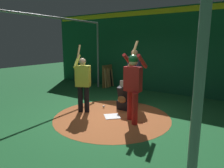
{
  "coord_description": "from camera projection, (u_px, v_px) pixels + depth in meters",
  "views": [
    {
      "loc": [
        4.56,
        3.01,
        2.06
      ],
      "look_at": [
        0.0,
        0.0,
        0.95
      ],
      "focal_mm": 32.54,
      "sensor_mm": 36.0,
      "label": 1
    }
  ],
  "objects": [
    {
      "name": "ground_plane",
      "position": [
        112.0,
        117.0,
        5.77
      ],
      "size": [
        27.32,
        27.32,
        0.0
      ],
      "primitive_type": "plane",
      "color": "#216633"
    },
    {
      "name": "dirt_circle",
      "position": [
        112.0,
        117.0,
        5.76
      ],
      "size": [
        3.28,
        3.28,
        0.01
      ],
      "primitive_type": "cylinder",
      "color": "#B76033",
      "rests_on": "ground"
    },
    {
      "name": "home_plate",
      "position": [
        112.0,
        116.0,
        5.76
      ],
      "size": [
        0.59,
        0.59,
        0.01
      ],
      "primitive_type": "cube",
      "rotation": [
        0.0,
        0.0,
        0.79
      ],
      "color": "white",
      "rests_on": "dirt_circle"
    },
    {
      "name": "batter",
      "position": [
        133.0,
        82.0,
        5.19
      ],
      "size": [
        0.68,
        0.49,
        2.12
      ],
      "color": "maroon",
      "rests_on": "ground"
    },
    {
      "name": "catcher",
      "position": [
        125.0,
        98.0,
        6.34
      ],
      "size": [
        0.58,
        0.4,
        0.95
      ],
      "color": "black",
      "rests_on": "ground"
    },
    {
      "name": "umpire",
      "position": [
        134.0,
        74.0,
        6.76
      ],
      "size": [
        0.23,
        0.49,
        1.85
      ],
      "color": "#4C4C51",
      "rests_on": "ground"
    },
    {
      "name": "visitor",
      "position": [
        83.0,
        81.0,
        6.0
      ],
      "size": [
        0.53,
        0.61,
        2.01
      ],
      "rotation": [
        0.0,
        0.0,
        0.4
      ],
      "color": "black",
      "rests_on": "ground"
    },
    {
      "name": "back_wall",
      "position": [
        160.0,
        51.0,
        8.41
      ],
      "size": [
        0.23,
        11.32,
        3.44
      ],
      "color": "#145133",
      "rests_on": "ground"
    },
    {
      "name": "cage_frame",
      "position": [
        112.0,
        41.0,
        5.35
      ],
      "size": [
        6.0,
        5.55,
        2.96
      ],
      "color": "gray",
      "rests_on": "ground"
    },
    {
      "name": "bat_rack",
      "position": [
        110.0,
        76.0,
        9.72
      ],
      "size": [
        1.18,
        0.21,
        1.05
      ],
      "color": "olive",
      "rests_on": "ground"
    },
    {
      "name": "baseball_0",
      "position": [
        104.0,
        107.0,
        6.54
      ],
      "size": [
        0.07,
        0.07,
        0.07
      ],
      "primitive_type": "sphere",
      "color": "white",
      "rests_on": "dirt_circle"
    }
  ]
}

